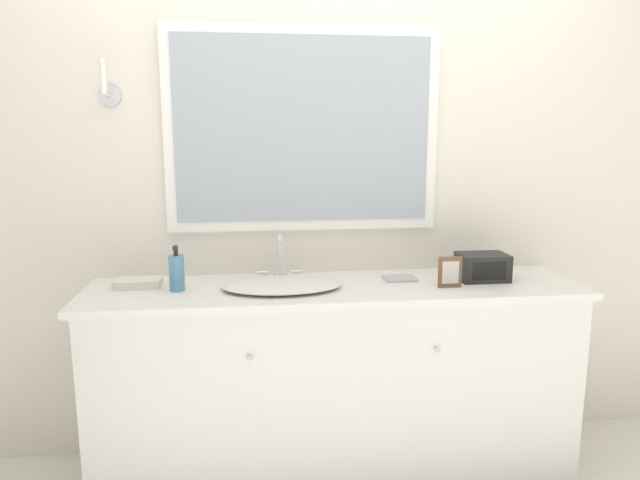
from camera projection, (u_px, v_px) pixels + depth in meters
name	position (u px, v px, depth m)	size (l,w,h in m)	color
wall_back	(327.00, 180.00, 2.64)	(8.00, 0.18, 2.55)	silver
vanity_counter	(336.00, 379.00, 2.52)	(2.12, 0.52, 0.85)	silver
sink_basin	(282.00, 284.00, 2.39)	(0.50, 0.35, 0.20)	silver
soap_bottle	(177.00, 272.00, 2.35)	(0.06, 0.06, 0.19)	teal
appliance_box	(483.00, 267.00, 2.52)	(0.21, 0.15, 0.12)	black
picture_frame	(450.00, 272.00, 2.40)	(0.10, 0.01, 0.13)	brown
hand_towel_near_sink	(138.00, 283.00, 2.41)	(0.19, 0.11, 0.03)	silver
metal_tray	(400.00, 278.00, 2.54)	(0.14, 0.11, 0.01)	#ADADB2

